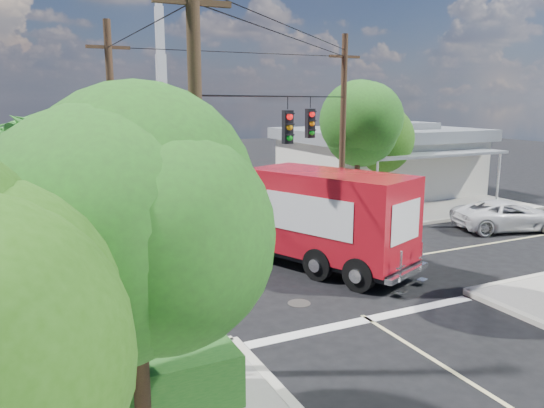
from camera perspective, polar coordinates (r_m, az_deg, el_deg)
ground at (r=18.97m, az=2.64°, el=-7.61°), size 120.00×120.00×0.00m
sidewalk_ne at (r=33.54m, az=10.23°, el=0.69°), size 14.12×14.12×0.14m
road_markings at (r=17.76m, az=4.92°, el=-8.96°), size 32.00×32.00×0.01m
building_ne at (r=35.03m, az=11.48°, el=4.81°), size 11.80×10.20×4.50m
radio_tower at (r=36.91m, az=-11.68°, el=10.30°), size 0.80×0.80×17.00m
tree_sw_front at (r=8.57m, az=-14.62°, el=-1.27°), size 3.88×3.78×6.03m
tree_ne_front at (r=27.53m, az=9.37°, el=8.29°), size 4.21×4.14×6.66m
tree_ne_back at (r=30.86m, az=10.97°, el=7.47°), size 3.77×3.66×5.82m
palm_nw_front at (r=23.33m, az=-23.30°, el=7.69°), size 3.01×3.08×5.59m
utility_poles at (r=18.78m, az=-3.86°, el=6.79°), size 12.00×10.68×9.00m
picket_fence at (r=11.57m, az=-19.78°, el=-17.58°), size 5.94×0.06×1.00m
hedge_sw at (r=10.86m, az=-20.41°, el=-19.61°), size 6.20×1.20×1.10m
vending_boxes at (r=27.19m, az=8.54°, el=-0.39°), size 1.90×0.50×1.10m
delivery_truck at (r=19.57m, az=4.37°, el=-1.49°), size 5.42×8.57×3.58m
parked_car at (r=27.44m, az=24.03°, el=-1.12°), size 5.53×3.67×1.41m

